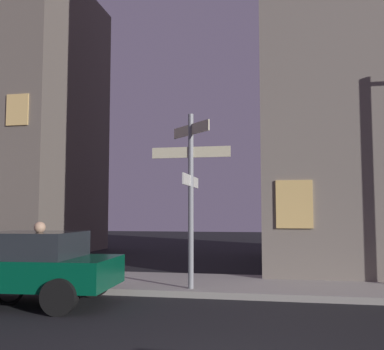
# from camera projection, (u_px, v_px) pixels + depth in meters

# --- Properties ---
(sidewalk_kerb) EXTENTS (40.00, 2.88, 0.14)m
(sidewalk_kerb) POSITION_uv_depth(u_px,v_px,m) (254.00, 286.00, 10.73)
(sidewalk_kerb) COLOR #9E9991
(sidewalk_kerb) RESTS_ON ground_plane
(signpost) EXTENTS (1.78, 1.66, 3.85)m
(signpost) POSITION_uv_depth(u_px,v_px,m) (191.00, 183.00, 10.15)
(signpost) COLOR gray
(signpost) RESTS_ON sidewalk_kerb
(car_far_trailing) EXTENTS (4.10, 2.23, 1.40)m
(car_far_trailing) POSITION_uv_depth(u_px,v_px,m) (21.00, 266.00, 9.03)
(car_far_trailing) COLOR #05472D
(car_far_trailing) RESTS_ON ground_plane
(cyclist) EXTENTS (1.82, 0.35, 1.61)m
(cyclist) POSITION_uv_depth(u_px,v_px,m) (36.00, 267.00, 8.75)
(cyclist) COLOR black
(cyclist) RESTS_ON ground_plane
(building_right_block) EXTENTS (8.15, 9.76, 16.21)m
(building_right_block) POSITION_uv_depth(u_px,v_px,m) (383.00, 32.00, 16.04)
(building_right_block) COLOR slate
(building_right_block) RESTS_ON ground_plane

